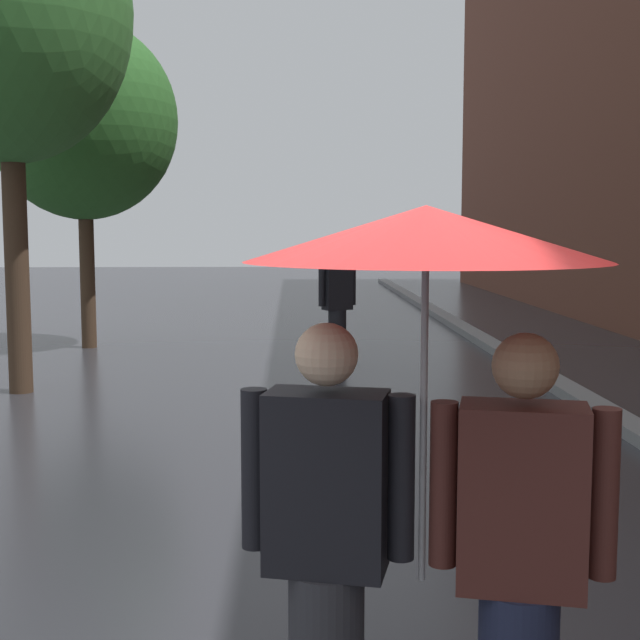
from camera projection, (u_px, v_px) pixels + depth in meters
The scene contains 5 objects.
kerb_strip at pixel (504, 352), 13.29m from camera, with size 0.30×36.00×0.12m, color slate.
street_tree_1 at pixel (7, 10), 9.94m from camera, with size 2.83×2.83×6.20m.
street_tree_2 at pixel (83, 121), 13.89m from camera, with size 2.99×2.99×5.24m.
couple_under_umbrella at pixel (423, 406), 2.83m from camera, with size 1.20×1.17×2.04m.
pedestrian_walking_midground at pixel (337, 305), 12.47m from camera, with size 0.54×0.43×1.61m.
Camera 1 is at (-0.02, -3.07, 1.97)m, focal length 48.99 mm.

